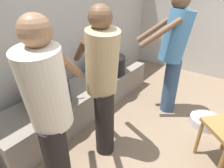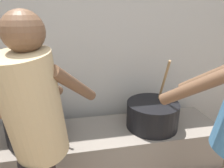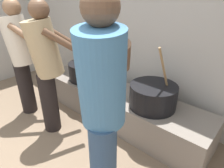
{
  "view_description": "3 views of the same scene",
  "coord_description": "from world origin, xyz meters",
  "views": [
    {
      "loc": [
        -1.57,
        0.2,
        1.66
      ],
      "look_at": [
        0.02,
        1.38,
        0.61
      ],
      "focal_mm": 30.08,
      "sensor_mm": 36.0,
      "label": 1
    },
    {
      "loc": [
        -0.13,
        0.2,
        1.51
      ],
      "look_at": [
        0.13,
        1.49,
        1.05
      ],
      "focal_mm": 31.89,
      "sensor_mm": 36.0,
      "label": 2
    },
    {
      "loc": [
        1.53,
        0.2,
        1.58
      ],
      "look_at": [
        0.28,
        1.59,
        0.69
      ],
      "focal_mm": 30.84,
      "sensor_mm": 36.0,
      "label": 3
    }
  ],
  "objects": [
    {
      "name": "cook_in_tan_shirt",
      "position": [
        -0.35,
        1.22,
        0.88
      ],
      "size": [
        0.6,
        0.72,
        1.54
      ],
      "color": "black",
      "rests_on": "ground_plane"
    },
    {
      "name": "cooking_pot_main",
      "position": [
        0.63,
        1.89,
        0.55
      ],
      "size": [
        0.52,
        0.52,
        0.72
      ],
      "color": "black",
      "rests_on": "hearth_ledge"
    },
    {
      "name": "metal_mixing_bowl",
      "position": [
        0.77,
        0.38,
        0.05
      ],
      "size": [
        0.39,
        0.39,
        0.11
      ],
      "primitive_type": "cylinder",
      "color": "#B7B7BC",
      "rests_on": "ground_plane"
    },
    {
      "name": "cook_in_blue_shirt",
      "position": [
        0.77,
        0.95,
        0.93
      ],
      "size": [
        0.66,
        0.73,
        1.62
      ],
      "color": "navy",
      "rests_on": "ground_plane"
    },
    {
      "name": "block_enclosure_rear",
      "position": [
        0.0,
        2.43,
        1.18
      ],
      "size": [
        5.29,
        0.2,
        2.35
      ],
      "primitive_type": "cube",
      "color": "#ADA8A0",
      "rests_on": "ground_plane"
    },
    {
      "name": "cooking_pot_secondary",
      "position": [
        -0.51,
        1.91,
        0.54
      ],
      "size": [
        0.51,
        0.51,
        0.7
      ],
      "color": "black",
      "rests_on": "hearth_ledge"
    },
    {
      "name": "hearth_ledge",
      "position": [
        0.06,
        1.91,
        0.21
      ],
      "size": [
        2.53,
        0.6,
        0.42
      ],
      "primitive_type": "cube",
      "color": "slate",
      "rests_on": "ground_plane"
    },
    {
      "name": "cook_in_cream_shirt",
      "position": [
        -0.96,
        1.21,
        0.87
      ],
      "size": [
        0.71,
        0.63,
        1.53
      ],
      "color": "black",
      "rests_on": "ground_plane"
    }
  ]
}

